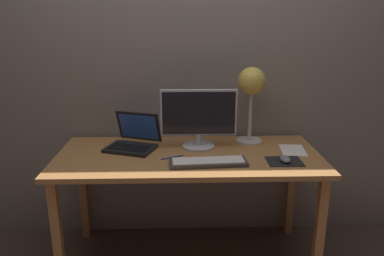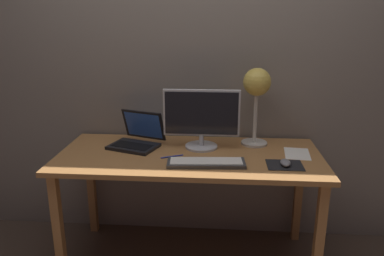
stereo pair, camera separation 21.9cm
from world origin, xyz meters
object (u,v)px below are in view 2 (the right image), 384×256
monitor (201,117)px  desk_lamp (257,88)px  mouse (285,163)px  pen (172,156)px  laptop (138,136)px  keyboard_main (206,163)px

monitor → desk_lamp: (0.34, 0.09, 0.17)m
mouse → pen: 0.66m
laptop → pen: laptop is taller
monitor → mouse: 0.59m
mouse → laptop: bearing=162.0°
keyboard_main → mouse: (0.44, 0.01, 0.01)m
desk_lamp → pen: 0.69m
monitor → keyboard_main: size_ratio=1.06×
keyboard_main → desk_lamp: bearing=51.7°
desk_lamp → mouse: bearing=-68.5°
keyboard_main → mouse: bearing=1.8°
laptop → desk_lamp: (0.75, 0.07, 0.31)m
desk_lamp → pen: bearing=-151.4°
pen → mouse: bearing=-7.8°
keyboard_main → laptop: 0.55m
laptop → desk_lamp: bearing=5.7°
monitor → desk_lamp: desk_lamp is taller
keyboard_main → pen: size_ratio=3.20×
keyboard_main → desk_lamp: (0.30, 0.38, 0.36)m
laptop → mouse: bearing=-18.0°
laptop → desk_lamp: 0.82m
keyboard_main → laptop: laptop is taller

